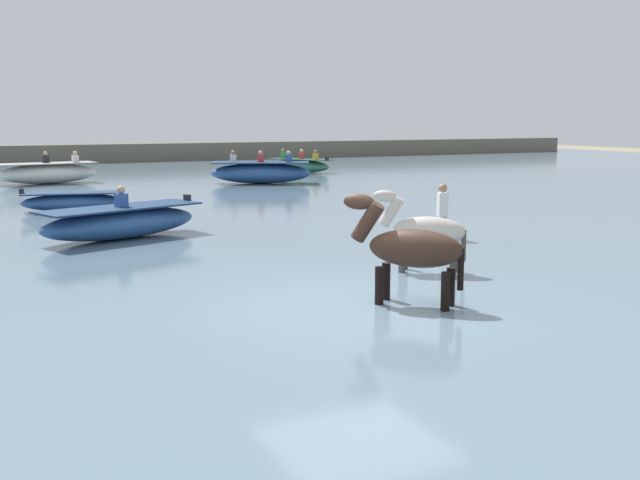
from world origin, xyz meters
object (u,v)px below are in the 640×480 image
(boat_mid_outer, at_px, (48,173))
(boat_near_port, at_px, (121,222))
(boat_far_offshore, at_px, (261,173))
(horse_trailing_pinto, at_px, (425,233))
(boat_mid_channel, at_px, (74,202))
(person_wading_mid, at_px, (442,217))
(horse_lead_dark_bay, at_px, (410,251))
(boat_distant_west, at_px, (300,165))

(boat_mid_outer, height_order, boat_near_port, boat_mid_outer)
(boat_far_offshore, bearing_deg, boat_mid_outer, 154.59)
(horse_trailing_pinto, relative_size, boat_mid_channel, 0.58)
(boat_far_offshore, xyz_separation_m, boat_mid_channel, (-8.47, -6.43, -0.18))
(horse_trailing_pinto, distance_m, person_wading_mid, 3.90)
(boat_near_port, distance_m, person_wading_mid, 7.29)
(horse_lead_dark_bay, bearing_deg, horse_trailing_pinto, 50.74)
(horse_trailing_pinto, relative_size, boat_distant_west, 0.48)
(boat_distant_west, relative_size, person_wading_mid, 2.32)
(boat_distant_west, xyz_separation_m, boat_mid_channel, (-12.66, -11.65, -0.07))
(horse_lead_dark_bay, relative_size, horse_trailing_pinto, 1.09)
(horse_trailing_pinto, height_order, person_wading_mid, horse_trailing_pinto)
(person_wading_mid, bearing_deg, boat_mid_channel, 127.25)
(boat_mid_channel, bearing_deg, boat_near_port, -87.82)
(horse_trailing_pinto, height_order, boat_near_port, horse_trailing_pinto)
(boat_distant_west, relative_size, boat_near_port, 0.94)
(person_wading_mid, bearing_deg, boat_far_offshore, 83.69)
(boat_mid_outer, relative_size, person_wading_mid, 2.59)
(boat_mid_outer, xyz_separation_m, boat_near_port, (-0.18, -15.99, -0.07))
(horse_lead_dark_bay, relative_size, boat_far_offshore, 0.45)
(person_wading_mid, bearing_deg, boat_near_port, 154.07)
(horse_trailing_pinto, distance_m, boat_far_offshore, 18.81)
(boat_distant_west, height_order, boat_mid_channel, boat_distant_west)
(horse_trailing_pinto, xyz_separation_m, person_wading_mid, (2.50, 2.99, -0.21))
(boat_near_port, relative_size, boat_mid_channel, 1.29)
(boat_mid_outer, bearing_deg, horse_trailing_pinto, -80.09)
(boat_mid_outer, bearing_deg, horse_lead_dark_bay, -84.42)
(boat_distant_west, bearing_deg, horse_trailing_pinto, -109.60)
(horse_lead_dark_bay, xyz_separation_m, boat_mid_outer, (-2.35, 24.03, -0.35))
(boat_mid_outer, distance_m, person_wading_mid, 20.21)
(boat_mid_channel, bearing_deg, boat_mid_outer, 87.78)
(horse_trailing_pinto, relative_size, boat_far_offshore, 0.41)
(boat_far_offshore, height_order, person_wading_mid, boat_far_offshore)
(horse_lead_dark_bay, height_order, boat_far_offshore, horse_lead_dark_bay)
(boat_mid_channel, xyz_separation_m, person_wading_mid, (6.77, -8.91, 0.20))
(boat_far_offshore, bearing_deg, boat_near_port, -124.17)
(horse_trailing_pinto, bearing_deg, boat_mid_channel, 109.75)
(boat_mid_outer, distance_m, boat_near_port, 15.99)
(horse_trailing_pinto, bearing_deg, person_wading_mid, 50.04)
(horse_trailing_pinto, distance_m, boat_mid_channel, 12.65)
(boat_mid_outer, xyz_separation_m, boat_mid_channel, (-0.40, -10.27, -0.16))
(horse_lead_dark_bay, bearing_deg, person_wading_mid, 50.31)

